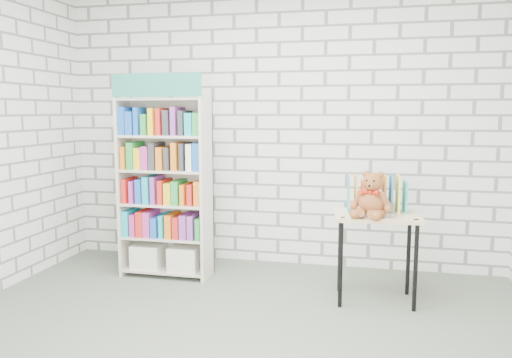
# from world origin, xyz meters

# --- Properties ---
(ground) EXTENTS (4.50, 4.50, 0.00)m
(ground) POSITION_xyz_m (0.00, 0.00, 0.00)
(ground) COLOR #515A4C
(ground) RESTS_ON ground
(room_shell) EXTENTS (4.52, 4.02, 2.81)m
(room_shell) POSITION_xyz_m (0.00, 0.00, 1.78)
(room_shell) COLOR silver
(room_shell) RESTS_ON ground
(bookshelf) EXTENTS (0.86, 0.33, 1.92)m
(bookshelf) POSITION_xyz_m (-0.98, 1.36, 0.88)
(bookshelf) COLOR beige
(bookshelf) RESTS_ON ground
(display_table) EXTENTS (0.72, 0.52, 0.74)m
(display_table) POSITION_xyz_m (0.99, 1.10, 0.64)
(display_table) COLOR tan
(display_table) RESTS_ON ground
(table_books) EXTENTS (0.50, 0.25, 0.29)m
(table_books) POSITION_xyz_m (0.98, 1.22, 0.89)
(table_books) COLOR teal
(table_books) RESTS_ON display_table
(teddy_bear) EXTENTS (0.33, 0.33, 0.37)m
(teddy_bear) POSITION_xyz_m (0.94, 0.99, 0.89)
(teddy_bear) COLOR brown
(teddy_bear) RESTS_ON display_table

